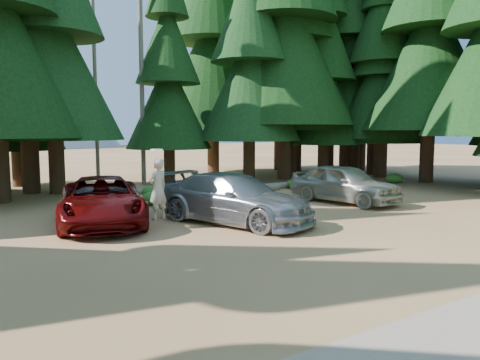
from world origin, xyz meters
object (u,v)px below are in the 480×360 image
at_px(silver_minivan_center, 234,198).
at_px(frisbee_player, 158,189).
at_px(log_right, 258,187).
at_px(log_left, 127,193).
at_px(red_pickup, 102,201).
at_px(log_mid, 246,189).
at_px(silver_minivan_right, 344,183).

distance_m(silver_minivan_center, frisbee_player, 2.39).
bearing_deg(frisbee_player, log_right, -163.66).
bearing_deg(log_left, frisbee_player, -132.37).
bearing_deg(red_pickup, log_mid, 41.14).
relative_size(red_pickup, log_right, 1.10).
relative_size(frisbee_player, log_right, 0.43).
relative_size(silver_minivan_center, frisbee_player, 2.56).
bearing_deg(log_right, log_mid, -160.37).
bearing_deg(red_pickup, silver_minivan_center, -13.95).
xyz_separation_m(silver_minivan_center, silver_minivan_right, (5.86, 1.07, 0.01)).
height_order(silver_minivan_right, frisbee_player, frisbee_player).
xyz_separation_m(red_pickup, silver_minivan_right, (9.39, -0.88, 0.04)).
bearing_deg(log_left, log_mid, -47.67).
bearing_deg(log_right, red_pickup, -152.89).
height_order(red_pickup, log_left, red_pickup).
distance_m(red_pickup, log_right, 9.60).
xyz_separation_m(red_pickup, log_mid, (7.83, 3.84, -0.59)).
height_order(log_left, log_mid, log_left).
height_order(frisbee_player, log_left, frisbee_player).
distance_m(silver_minivan_center, log_right, 7.96).
bearing_deg(silver_minivan_right, log_mid, 99.36).
height_order(silver_minivan_right, log_mid, silver_minivan_right).
relative_size(silver_minivan_center, log_mid, 1.51).
xyz_separation_m(red_pickup, log_right, (8.66, 4.11, -0.58)).
bearing_deg(log_right, log_left, 169.26).
bearing_deg(log_left, log_right, -43.02).
relative_size(frisbee_player, log_left, 0.50).
distance_m(red_pickup, log_mid, 8.74).
xyz_separation_m(silver_minivan_center, log_right, (5.13, 6.06, -0.61)).
distance_m(silver_minivan_center, silver_minivan_right, 5.95).
height_order(frisbee_player, log_right, frisbee_player).
xyz_separation_m(silver_minivan_center, log_mid, (4.30, 5.80, -0.62)).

